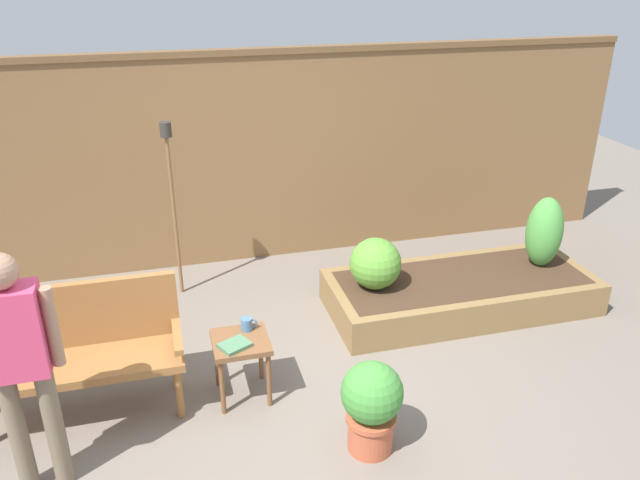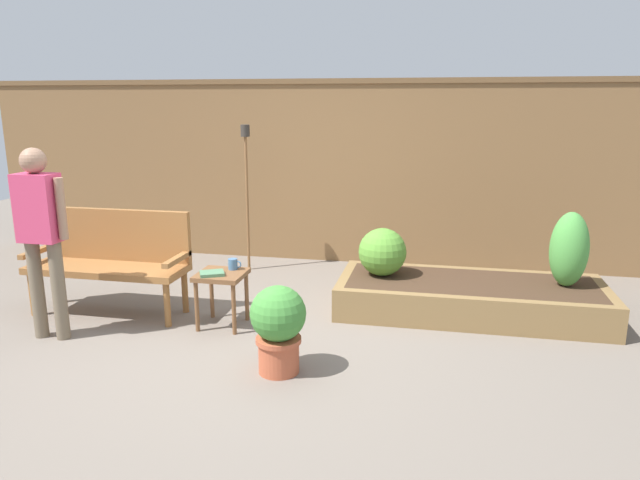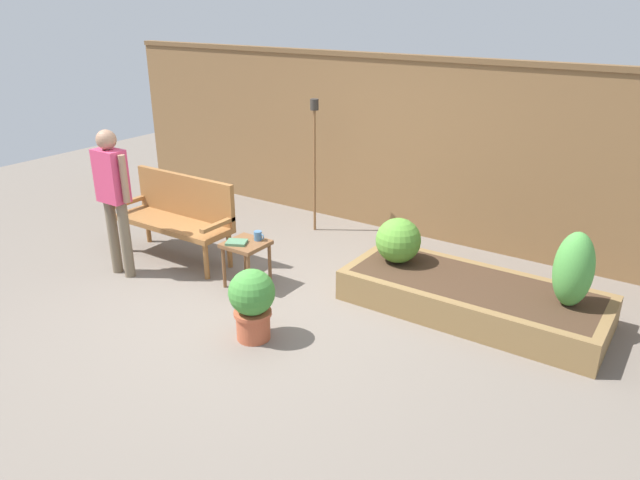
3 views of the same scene
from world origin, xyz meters
name	(u,v)px [view 2 (image 2 of 3)]	position (x,y,z in m)	size (l,w,h in m)	color
ground_plane	(248,341)	(0.00, 0.00, 0.00)	(14.00, 14.00, 0.00)	#70665B
fence_back	(315,171)	(0.00, 2.60, 1.09)	(8.40, 0.14, 2.16)	brown
garden_bench	(112,254)	(-1.44, 0.44, 0.54)	(1.44, 0.48, 0.94)	#936033
side_table	(222,282)	(-0.32, 0.29, 0.40)	(0.40, 0.40, 0.48)	brown
cup_on_table	(233,264)	(-0.26, 0.40, 0.53)	(0.12, 0.08, 0.10)	teal
book_on_table	(212,273)	(-0.38, 0.21, 0.49)	(0.20, 0.16, 0.03)	#4C7A56
potted_boxwood	(278,325)	(0.39, -0.47, 0.36)	(0.40, 0.40, 0.65)	#B75638
raised_planter_bed	(470,297)	(1.79, 1.04, 0.15)	(2.40, 1.00, 0.30)	olive
shrub_near_bench	(382,252)	(0.97, 1.09, 0.53)	(0.45, 0.45, 0.45)	brown
shrub_far_corner	(569,250)	(2.61, 1.09, 0.64)	(0.33, 0.33, 0.67)	brown
tiki_torch	(246,172)	(-0.66, 1.99, 1.14)	(0.10, 0.10, 1.66)	brown
person_by_bench	(41,227)	(-1.61, -0.25, 0.93)	(0.47, 0.20, 1.56)	#70604C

